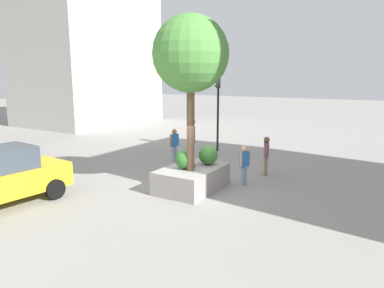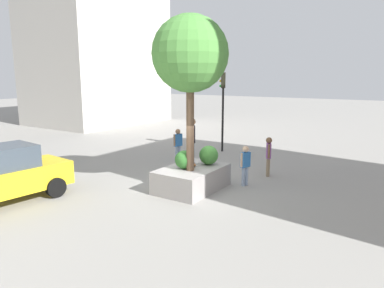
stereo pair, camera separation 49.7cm
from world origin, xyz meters
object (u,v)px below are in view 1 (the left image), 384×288
object	(u,v)px
plaza_tree	(191,55)
skateboarder	(192,137)
pedestrian_crossing	(174,143)
passerby_with_bag	(244,162)
planter_ledge	(192,178)
skateboard	(192,163)
traffic_light_corner	(218,98)
bystander_watching	(266,153)
taxi_cab	(0,176)

from	to	relation	value
plaza_tree	skateboarder	xyz separation A→B (m)	(0.70, 0.37, -3.01)
pedestrian_crossing	passerby_with_bag	xyz separation A→B (m)	(-1.89, -4.54, -0.04)
pedestrian_crossing	planter_ledge	bearing A→B (deg)	-138.05
pedestrian_crossing	passerby_with_bag	world-z (taller)	pedestrian_crossing
passerby_with_bag	skateboard	bearing A→B (deg)	125.05
skateboard	planter_ledge	bearing A→B (deg)	-147.49
skateboard	skateboarder	bearing A→B (deg)	-90.00
planter_ledge	plaza_tree	distance (m)	4.53
traffic_light_corner	pedestrian_crossing	distance (m)	3.99
passerby_with_bag	bystander_watching	bearing A→B (deg)	-7.89
planter_ledge	skateboard	world-z (taller)	skateboard
plaza_tree	skateboarder	world-z (taller)	plaza_tree
planter_ledge	taxi_cab	size ratio (longest dim) A/B	0.65
bystander_watching	pedestrian_crossing	xyz separation A→B (m)	(0.09, 4.79, -0.03)
planter_ledge	bystander_watching	size ratio (longest dim) A/B	1.66
planter_ledge	skateboarder	bearing A→B (deg)	32.51
planter_ledge	traffic_light_corner	bearing A→B (deg)	19.22
passerby_with_bag	pedestrian_crossing	bearing A→B (deg)	67.41
plaza_tree	planter_ledge	bearing A→B (deg)	23.54
plaza_tree	pedestrian_crossing	size ratio (longest dim) A/B	3.32
skateboard	taxi_cab	distance (m)	6.63
skateboarder	taxi_cab	xyz separation A→B (m)	(-5.01, 4.34, -0.94)
planter_ledge	pedestrian_crossing	world-z (taller)	pedestrian_crossing
plaza_tree	skateboarder	distance (m)	3.12
skateboard	pedestrian_crossing	distance (m)	4.20
plaza_tree	taxi_cab	distance (m)	7.51
passerby_with_bag	taxi_cab	bearing A→B (deg)	135.79
taxi_cab	traffic_light_corner	distance (m)	11.80
planter_ledge	pedestrian_crossing	xyz separation A→B (m)	(3.41, 3.07, 0.52)
traffic_light_corner	passerby_with_bag	xyz separation A→B (m)	(-5.22, -3.83, -2.11)
taxi_cab	bystander_watching	xyz separation A→B (m)	(8.00, -6.28, -0.01)
traffic_light_corner	plaza_tree	bearing A→B (deg)	-160.55
planter_ledge	plaza_tree	bearing A→B (deg)	-156.46
pedestrian_crossing	plaza_tree	bearing A→B (deg)	-139.47
skateboarder	passerby_with_bag	distance (m)	2.30
skateboard	bystander_watching	world-z (taller)	bystander_watching
skateboarder	traffic_light_corner	distance (m)	6.84
plaza_tree	bystander_watching	bearing A→B (deg)	-23.08
taxi_cab	bystander_watching	size ratio (longest dim) A/B	2.56
planter_ledge	taxi_cab	world-z (taller)	taxi_cab
plaza_tree	bystander_watching	xyz separation A→B (m)	(3.68, -1.57, -3.97)
skateboard	passerby_with_bag	world-z (taller)	passerby_with_bag
taxi_cab	bystander_watching	bearing A→B (deg)	-38.12
skateboard	bystander_watching	xyz separation A→B (m)	(2.99, -1.94, 0.07)
skateboard	skateboarder	world-z (taller)	skateboarder
traffic_light_corner	passerby_with_bag	size ratio (longest dim) A/B	2.80
taxi_cab	pedestrian_crossing	bearing A→B (deg)	-10.38
skateboard	bystander_watching	distance (m)	3.56
planter_ledge	skateboard	xyz separation A→B (m)	(0.34, 0.21, 0.48)
skateboard	bystander_watching	size ratio (longest dim) A/B	0.45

